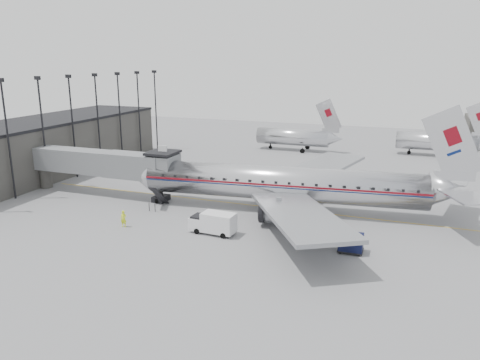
% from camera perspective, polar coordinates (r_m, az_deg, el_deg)
% --- Properties ---
extents(ground, '(160.00, 160.00, 0.00)m').
position_cam_1_polar(ground, '(53.13, -2.79, -4.70)').
color(ground, slate).
rests_on(ground, ground).
extents(terminal, '(12.00, 46.00, 8.00)m').
position_cam_1_polar(terminal, '(78.92, -23.11, 3.59)').
color(terminal, '#3D3B37').
rests_on(terminal, ground).
extents(apron_line, '(60.00, 0.15, 0.01)m').
position_cam_1_polar(apron_line, '(57.44, 2.34, -3.18)').
color(apron_line, gold).
rests_on(apron_line, ground).
extents(jet_bridge, '(21.00, 6.20, 7.10)m').
position_cam_1_polar(jet_bridge, '(63.13, -15.53, 1.86)').
color(jet_bridge, slate).
rests_on(jet_bridge, ground).
extents(floodlight_masts, '(0.90, 42.25, 15.25)m').
position_cam_1_polar(floodlight_masts, '(76.25, -18.31, 7.00)').
color(floodlight_masts, black).
rests_on(floodlight_masts, ground).
extents(distant_aircraft_near, '(16.39, 3.20, 10.26)m').
position_cam_1_polar(distant_aircraft_near, '(91.83, 6.57, 5.30)').
color(distant_aircraft_near, silver).
rests_on(distant_aircraft_near, ground).
extents(distant_aircraft_mid, '(16.39, 3.20, 10.26)m').
position_cam_1_polar(distant_aircraft_mid, '(93.26, 22.92, 4.37)').
color(distant_aircraft_mid, silver).
rests_on(distant_aircraft_mid, ground).
extents(airliner, '(41.08, 37.88, 13.01)m').
position_cam_1_polar(airliner, '(55.14, 6.02, -0.48)').
color(airliner, silver).
rests_on(airliner, ground).
extents(service_van, '(4.91, 2.14, 2.26)m').
position_cam_1_polar(service_van, '(48.41, -3.30, -5.19)').
color(service_van, silver).
rests_on(service_van, ground).
extents(baggage_cart_navy, '(2.30, 1.76, 1.80)m').
position_cam_1_polar(baggage_cart_navy, '(45.11, 13.37, -7.44)').
color(baggage_cart_navy, black).
rests_on(baggage_cart_navy, ground).
extents(baggage_cart_white, '(2.22, 1.84, 1.57)m').
position_cam_1_polar(baggage_cart_white, '(47.08, 10.46, -6.48)').
color(baggage_cart_white, silver).
rests_on(baggage_cart_white, ground).
extents(ramp_worker, '(0.72, 0.53, 1.82)m').
position_cam_1_polar(ramp_worker, '(51.75, -14.01, -4.61)').
color(ramp_worker, '#DEF31C').
rests_on(ramp_worker, ground).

